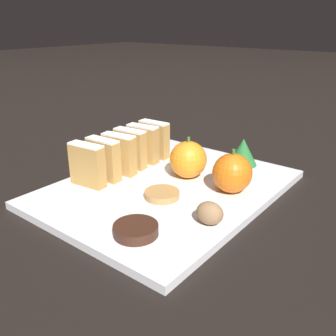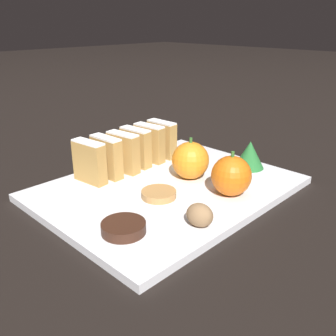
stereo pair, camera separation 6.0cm
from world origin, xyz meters
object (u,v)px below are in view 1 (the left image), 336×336
object	(u,v)px
orange_near	(232,173)
walnut	(210,213)
chocolate_cookie	(136,230)
orange_far	(188,160)

from	to	relation	value
orange_near	walnut	bearing A→B (deg)	-75.79
orange_near	chocolate_cookie	size ratio (longest dim) A/B	1.22
orange_far	chocolate_cookie	world-z (taller)	orange_far
orange_far	walnut	world-z (taller)	orange_far
walnut	chocolate_cookie	xyz separation A→B (m)	(-0.06, -0.08, -0.01)
chocolate_cookie	orange_near	bearing A→B (deg)	80.51
orange_near	orange_far	bearing A→B (deg)	176.55
orange_far	chocolate_cookie	xyz separation A→B (m)	(0.06, -0.19, -0.02)
walnut	chocolate_cookie	size ratio (longest dim) A/B	0.66
orange_far	walnut	xyz separation A→B (m)	(0.11, -0.11, -0.02)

